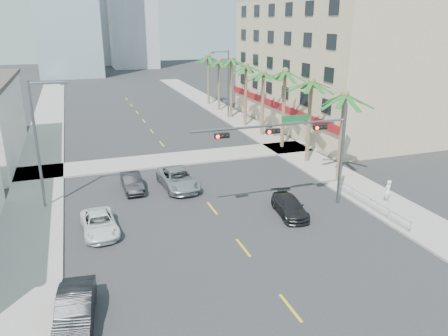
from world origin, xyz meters
The scene contains 23 objects.
ground centered at (0.00, 0.00, 0.00)m, with size 260.00×260.00×0.00m, color #262628.
sidewalk_right centered at (12.00, 20.00, 0.07)m, with size 4.00×120.00×0.15m, color gray.
sidewalk_left centered at (-12.00, 20.00, 0.07)m, with size 4.00×120.00×0.15m, color gray.
sidewalk_cross centered at (0.00, 22.00, 0.07)m, with size 80.00×4.00×0.15m, color gray.
building_right centered at (21.99, 30.00, 7.50)m, with size 15.25×28.00×15.00m.
traffic_signal_mast centered at (5.78, 7.95, 5.06)m, with size 11.12×0.54×7.20m.
palm_tree_0 centered at (11.60, 12.00, 7.08)m, with size 4.80×4.80×7.80m.
palm_tree_1 centered at (11.60, 17.20, 7.43)m, with size 4.80×4.80×8.16m.
palm_tree_2 centered at (11.60, 22.40, 7.78)m, with size 4.80×4.80×8.52m.
palm_tree_3 centered at (11.60, 27.60, 7.08)m, with size 4.80×4.80×7.80m.
palm_tree_4 centered at (11.60, 32.80, 7.43)m, with size 4.80×4.80×8.16m.
palm_tree_5 centered at (11.60, 38.00, 7.78)m, with size 4.80×4.80×8.52m.
palm_tree_6 centered at (11.60, 43.20, 7.08)m, with size 4.80×4.80×7.80m.
palm_tree_7 centered at (11.60, 48.40, 7.43)m, with size 4.80×4.80×8.16m.
streetlight_left centered at (-11.00, 14.00, 5.06)m, with size 2.55×0.25×9.00m.
streetlight_right centered at (11.00, 38.00, 5.06)m, with size 2.55×0.25×9.00m.
guardrail centered at (10.30, 6.00, 0.67)m, with size 0.08×8.08×1.00m.
car_parked_mid centered at (-9.40, 0.18, 0.72)m, with size 1.52×4.36×1.44m, color black.
car_parked_far centered at (-7.80, 8.75, 0.62)m, with size 2.05×4.44×1.23m, color white.
car_lane_left centered at (-4.87, 15.39, 0.66)m, with size 1.40×4.01×1.32m, color black.
car_lane_center centered at (-1.34, 14.73, 0.75)m, with size 2.49×5.41×1.50m, color #B7B7BC.
car_lane_right centered at (4.69, 7.27, 0.61)m, with size 1.71×4.21×1.22m, color black.
pedestrian centered at (12.21, 6.61, 0.99)m, with size 0.61×0.40×1.68m, color white.
Camera 1 is at (-8.52, -17.14, 12.68)m, focal length 35.00 mm.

